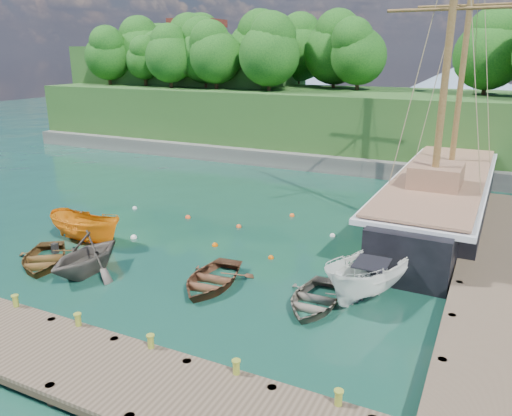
# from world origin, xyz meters

# --- Properties ---
(ground) EXTENTS (160.00, 160.00, 0.00)m
(ground) POSITION_xyz_m (0.00, 0.00, 0.00)
(ground) COLOR #123729
(ground) RESTS_ON ground
(dock_near) EXTENTS (20.00, 3.20, 1.10)m
(dock_near) POSITION_xyz_m (2.00, -6.50, 0.43)
(dock_near) COLOR #4E4131
(dock_near) RESTS_ON ground
(dock_east) EXTENTS (3.20, 24.00, 1.10)m
(dock_east) POSITION_xyz_m (11.50, 7.00, 0.43)
(dock_east) COLOR #4E4131
(dock_east) RESTS_ON ground
(bollard_0) EXTENTS (0.26, 0.26, 0.45)m
(bollard_0) POSITION_xyz_m (-4.00, -5.10, 0.00)
(bollard_0) COLOR olive
(bollard_0) RESTS_ON ground
(bollard_1) EXTENTS (0.26, 0.26, 0.45)m
(bollard_1) POSITION_xyz_m (-1.00, -5.10, 0.00)
(bollard_1) COLOR olive
(bollard_1) RESTS_ON ground
(bollard_2) EXTENTS (0.26, 0.26, 0.45)m
(bollard_2) POSITION_xyz_m (2.00, -5.10, 0.00)
(bollard_2) COLOR olive
(bollard_2) RESTS_ON ground
(bollard_3) EXTENTS (0.26, 0.26, 0.45)m
(bollard_3) POSITION_xyz_m (5.00, -5.10, 0.00)
(bollard_3) COLOR olive
(bollard_3) RESTS_ON ground
(rowboat_0) EXTENTS (4.61, 4.85, 0.82)m
(rowboat_0) POSITION_xyz_m (-7.27, -1.02, 0.00)
(rowboat_0) COLOR brown
(rowboat_0) RESTS_ON ground
(rowboat_1) EXTENTS (3.37, 3.89, 2.04)m
(rowboat_1) POSITION_xyz_m (-4.77, -0.87, 0.00)
(rowboat_1) COLOR #595149
(rowboat_1) RESTS_ON ground
(rowboat_2) EXTENTS (3.22, 4.25, 0.83)m
(rowboat_2) POSITION_xyz_m (0.81, 0.48, 0.00)
(rowboat_2) COLOR brown
(rowboat_2) RESTS_ON ground
(rowboat_3) EXTENTS (2.84, 3.88, 0.78)m
(rowboat_3) POSITION_xyz_m (5.28, 0.73, 0.00)
(rowboat_3) COLOR #696256
(rowboat_3) RESTS_ON ground
(motorboat_orange) EXTENTS (4.69, 2.02, 1.77)m
(motorboat_orange) POSITION_xyz_m (-7.54, 2.02, 0.00)
(motorboat_orange) COLOR orange
(motorboat_orange) RESTS_ON ground
(cabin_boat_white) EXTENTS (3.58, 5.74, 2.08)m
(cabin_boat_white) POSITION_xyz_m (7.00, 2.49, 0.00)
(cabin_boat_white) COLOR white
(cabin_boat_white) RESTS_ON ground
(schooner) EXTENTS (5.44, 27.90, 20.53)m
(schooner) POSITION_xyz_m (8.25, 14.35, 1.14)
(schooner) COLOR black
(schooner) RESTS_ON ground
(mooring_buoy_0) EXTENTS (0.35, 0.35, 0.35)m
(mooring_buoy_0) POSITION_xyz_m (-5.75, 3.51, 0.00)
(mooring_buoy_0) COLOR white
(mooring_buoy_0) RESTS_ON ground
(mooring_buoy_1) EXTENTS (0.30, 0.30, 0.30)m
(mooring_buoy_1) POSITION_xyz_m (-1.58, 7.46, 0.00)
(mooring_buoy_1) COLOR #E9551E
(mooring_buoy_1) RESTS_ON ground
(mooring_buoy_2) EXTENTS (0.31, 0.31, 0.31)m
(mooring_buoy_2) POSITION_xyz_m (-1.34, 4.43, 0.00)
(mooring_buoy_2) COLOR #DD5902
(mooring_buoy_2) RESTS_ON ground
(mooring_buoy_3) EXTENTS (0.29, 0.29, 0.29)m
(mooring_buoy_3) POSITION_xyz_m (3.59, 8.37, 0.00)
(mooring_buoy_3) COLOR silver
(mooring_buoy_3) RESTS_ON ground
(mooring_buoy_4) EXTENTS (0.32, 0.32, 0.32)m
(mooring_buoy_4) POSITION_xyz_m (-5.05, 7.59, 0.00)
(mooring_buoy_4) COLOR #F54D1D
(mooring_buoy_4) RESTS_ON ground
(mooring_buoy_5) EXTENTS (0.30, 0.30, 0.30)m
(mooring_buoy_5) POSITION_xyz_m (0.36, 10.60, 0.00)
(mooring_buoy_5) COLOR #FB5D18
(mooring_buoy_5) RESTS_ON ground
(mooring_buoy_6) EXTENTS (0.29, 0.29, 0.29)m
(mooring_buoy_6) POSITION_xyz_m (-9.06, 7.65, 0.00)
(mooring_buoy_6) COLOR silver
(mooring_buoy_6) RESTS_ON ground
(mooring_buoy_7) EXTENTS (0.28, 0.28, 0.28)m
(mooring_buoy_7) POSITION_xyz_m (1.87, 4.22, 0.00)
(mooring_buoy_7) COLOR #CF5608
(mooring_buoy_7) RESTS_ON ground
(headland) EXTENTS (51.00, 19.31, 12.90)m
(headland) POSITION_xyz_m (-12.88, 31.36, 5.54)
(headland) COLOR #474744
(headland) RESTS_ON ground
(distant_ridge) EXTENTS (117.00, 40.00, 10.00)m
(distant_ridge) POSITION_xyz_m (4.30, 70.00, 4.35)
(distant_ridge) COLOR #728CA5
(distant_ridge) RESTS_ON ground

